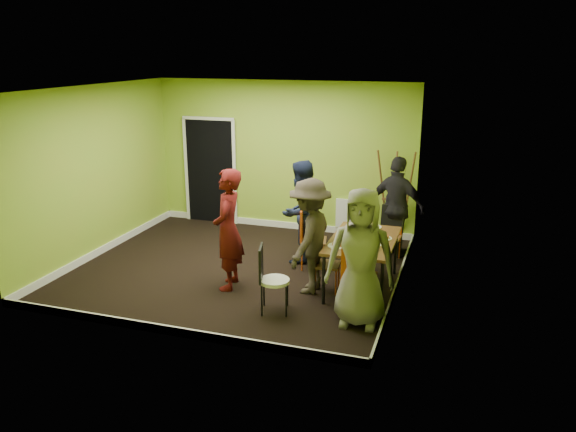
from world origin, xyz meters
name	(u,v)px	position (x,y,z in m)	size (l,w,h in m)	color
ground	(239,269)	(0.00, 0.00, 0.00)	(5.00, 5.00, 0.00)	black
room_walls	(237,208)	(-0.02, 0.04, 0.99)	(5.04, 4.54, 2.82)	#8ABC30
dining_table	(363,243)	(1.99, -0.14, 0.70)	(0.90, 1.50, 0.75)	black
chair_left_far	(309,235)	(1.03, 0.41, 0.54)	(0.47, 0.47, 0.96)	#C44A12
chair_left_near	(323,259)	(1.46, -0.37, 0.47)	(0.38, 0.38, 0.84)	#C44A12
chair_back_end	(392,221)	(2.21, 1.26, 0.63)	(0.39, 0.46, 0.89)	#C44A12
chair_front_end	(358,273)	(2.09, -0.98, 0.59)	(0.44, 0.45, 1.04)	#C44A12
chair_bentwood	(270,276)	(0.98, -1.24, 0.50)	(0.44, 0.43, 0.91)	black
easel	(395,198)	(2.14, 2.02, 0.83)	(0.67, 0.63, 1.68)	brown
plate_near_left	(352,230)	(1.76, 0.20, 0.76)	(0.27, 0.27, 0.01)	white
plate_near_right	(337,246)	(1.71, -0.54, 0.76)	(0.27, 0.27, 0.01)	white
plate_far_back	(373,227)	(2.03, 0.46, 0.76)	(0.27, 0.27, 0.01)	white
plate_far_front	(356,252)	(2.00, -0.71, 0.76)	(0.24, 0.24, 0.01)	white
plate_wall_back	(384,238)	(2.27, -0.02, 0.76)	(0.23, 0.23, 0.01)	white
plate_wall_front	(373,245)	(2.17, -0.33, 0.76)	(0.23, 0.23, 0.01)	white
thermos	(364,231)	(1.99, -0.12, 0.87)	(0.07, 0.07, 0.24)	white
blue_bottle	(373,241)	(2.18, -0.44, 0.85)	(0.08, 0.08, 0.20)	#1B2DCD
orange_bottle	(363,233)	(1.96, 0.01, 0.79)	(0.03, 0.03, 0.08)	#C44A12
glass_mid	(357,232)	(1.86, 0.02, 0.79)	(0.06, 0.06, 0.09)	black
glass_back	(372,228)	(2.03, 0.29, 0.79)	(0.06, 0.06, 0.09)	black
glass_front	(370,249)	(2.17, -0.64, 0.80)	(0.06, 0.06, 0.10)	black
cup_a	(349,240)	(1.83, -0.34, 0.79)	(0.11, 0.11, 0.09)	white
cup_b	(380,236)	(2.22, -0.08, 0.80)	(0.10, 0.10, 0.10)	white
person_standing	(228,230)	(0.15, -0.68, 0.88)	(0.64, 0.42, 1.76)	#4F0E0D
person_left_far	(301,212)	(0.83, 0.65, 0.83)	(0.81, 0.63, 1.67)	#151C36
person_left_near	(310,236)	(1.29, -0.46, 0.82)	(1.06, 0.61, 1.65)	#322B21
person_back_end	(397,207)	(2.27, 1.38, 0.84)	(0.99, 0.41, 1.68)	black
person_front_end	(361,258)	(2.16, -1.22, 0.88)	(0.86, 0.56, 1.76)	gray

